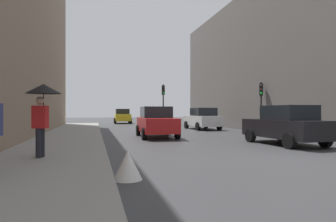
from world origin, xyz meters
The scene contains 11 objects.
ground_plane centered at (0.00, 0.00, 0.00)m, with size 120.00×120.00×0.00m, color #38383A.
sidewalk_kerb centered at (-7.25, 6.00, 0.08)m, with size 3.38×40.00×0.16m, color gray.
building_facade_right centered at (11.57, 11.06, 5.52)m, with size 12.00×31.10×11.05m, color slate.
traffic_light_mid_street centered at (5.25, 10.34, 2.43)m, with size 0.35×0.45×3.51m.
traffic_light_far_median centered at (0.20, 18.48, 2.73)m, with size 0.24×0.43×3.96m.
car_dark_suv centered at (2.37, 3.75, 0.88)m, with size 2.21×4.30×1.76m.
car_red_sedan centered at (-2.51, 8.79, 0.88)m, with size 2.12×4.25×1.76m.
car_yellow_taxi centered at (-2.64, 28.13, 0.88)m, with size 2.13×4.26×1.76m.
car_white_compact centered at (2.63, 14.78, 0.88)m, with size 2.09×4.24×1.76m.
pedestrian_with_umbrella centered at (-7.43, 1.51, 1.84)m, with size 1.00×1.00×2.14m.
warning_sign_triangle centered at (-5.25, -1.15, 0.33)m, with size 0.64×0.64×0.65m, color silver.
Camera 1 is at (-5.96, -7.55, 1.52)m, focal length 31.01 mm.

